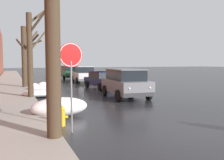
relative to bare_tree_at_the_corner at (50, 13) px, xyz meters
name	(u,v)px	position (x,y,z in m)	size (l,w,h in m)	color
ground_plane	(208,134)	(4.57, -1.18, -3.55)	(200.00, 200.00, 0.00)	#232326
left_sidewalk_slab	(10,86)	(-1.14, 16.82, -3.47)	(2.81, 80.00, 0.16)	gray
snow_bank_near_corner_left	(41,88)	(1.08, 12.25, -3.28)	(1.87, 1.38, 0.72)	white
snow_bank_along_left_kerb	(113,80)	(8.95, 16.07, -3.21)	(2.00, 1.00, 0.71)	white
snow_bank_mid_block_left	(41,93)	(0.75, 9.04, -3.30)	(2.26, 1.47, 0.58)	white
snow_bank_near_corner_right	(98,78)	(8.41, 19.34, -3.15)	(1.75, 1.06, 0.82)	white
snow_bank_along_right_kerb	(58,107)	(0.73, 3.06, -3.17)	(2.31, 1.11, 0.79)	white
snow_bank_far_right_pile	(83,75)	(8.88, 27.23, -3.19)	(1.99, 1.12, 0.74)	white
bare_tree_at_the_corner	(50,13)	(0.00, 0.00, 0.00)	(2.35, 1.94, 6.82)	#423323
bare_tree_second_along_sidewalk	(31,51)	(0.14, 8.22, -0.62)	(1.58, 2.87, 5.90)	#423323
bare_tree_mid_block	(25,55)	(0.10, 14.60, -0.65)	(2.12, 3.43, 6.03)	#423323
suv_grey_approaching_near_lane	(125,82)	(5.61, 6.62, -2.56)	(2.42, 4.55, 1.82)	slate
sedan_darkblue_parked_kerbside_close	(102,80)	(6.19, 12.25, -2.80)	(2.20, 4.36, 1.42)	navy
suv_white_parked_kerbside_mid	(83,74)	(6.38, 18.56, -2.56)	(2.43, 4.86, 1.82)	silver
suv_green_parked_far_down_block	(69,72)	(6.01, 24.08, -2.56)	(2.19, 4.46, 1.82)	#1E5633
fire_hydrant	(62,116)	(0.58, 1.55, -3.19)	(0.42, 0.22, 0.71)	gold
stop_sign_at_corner	(71,63)	(0.70, 0.65, -1.35)	(0.76, 0.10, 2.83)	slate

